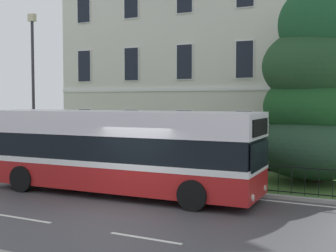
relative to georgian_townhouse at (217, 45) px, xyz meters
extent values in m
cube|color=#444347|center=(2.31, -14.33, -6.68)|extent=(60.00, 56.00, 0.06)
cube|color=silver|center=(2.31, -10.68, -6.64)|extent=(54.00, 0.14, 0.01)
cube|color=silver|center=(0.31, -16.13, -6.64)|extent=(2.00, 0.12, 0.01)
cube|color=silver|center=(4.31, -16.13, -6.64)|extent=(2.00, 0.12, 0.01)
cube|color=#9E9E99|center=(2.31, -10.21, -6.59)|extent=(57.00, 0.24, 0.12)
cube|color=#4C7835|center=(2.31, -7.77, -6.59)|extent=(57.00, 4.65, 0.12)
cube|color=silver|center=(0.00, 0.00, -1.08)|extent=(15.85, 9.13, 10.90)
cube|color=white|center=(0.00, -4.59, -2.71)|extent=(15.85, 0.06, 0.20)
cube|color=#2D333D|center=(0.00, -4.60, -5.43)|extent=(1.10, 0.06, 2.20)
cube|color=white|center=(-6.34, -4.60, -4.68)|extent=(0.93, 0.04, 1.84)
cube|color=black|center=(-6.34, -4.62, -4.68)|extent=(0.83, 0.03, 1.74)
cube|color=white|center=(-3.17, -4.60, -4.68)|extent=(0.93, 0.04, 1.84)
cube|color=black|center=(-3.17, -4.62, -4.68)|extent=(0.83, 0.03, 1.74)
cube|color=white|center=(0.00, -4.60, -4.68)|extent=(0.93, 0.04, 1.84)
cube|color=black|center=(0.00, -4.62, -4.68)|extent=(0.83, 0.03, 1.74)
cube|color=white|center=(3.17, -4.60, -4.68)|extent=(0.93, 0.04, 1.84)
cube|color=black|center=(3.17, -4.62, -4.68)|extent=(0.83, 0.03, 1.74)
cube|color=white|center=(6.34, -4.60, -4.68)|extent=(0.93, 0.04, 1.84)
cube|color=black|center=(6.34, -4.62, -4.68)|extent=(0.83, 0.03, 1.74)
cube|color=white|center=(-6.34, -4.60, -1.33)|extent=(0.93, 0.04, 1.84)
cube|color=black|center=(-6.34, -4.62, -1.33)|extent=(0.83, 0.03, 1.74)
cube|color=white|center=(-3.17, -4.60, -1.33)|extent=(0.93, 0.04, 1.84)
cube|color=black|center=(-3.17, -4.62, -1.33)|extent=(0.83, 0.03, 1.74)
cube|color=white|center=(0.00, -4.60, -1.33)|extent=(0.93, 0.04, 1.84)
cube|color=black|center=(0.00, -4.62, -1.33)|extent=(0.83, 0.03, 1.74)
cube|color=white|center=(3.17, -4.60, -1.33)|extent=(0.93, 0.04, 1.84)
cube|color=black|center=(3.17, -4.62, -1.33)|extent=(0.83, 0.03, 1.74)
cube|color=white|center=(6.34, -4.60, -1.33)|extent=(0.93, 0.04, 1.84)
cube|color=black|center=(6.34, -4.62, -1.33)|extent=(0.83, 0.03, 1.74)
cube|color=white|center=(-6.34, -4.60, 2.02)|extent=(0.93, 0.04, 1.84)
cube|color=black|center=(-6.34, -4.62, 2.02)|extent=(0.83, 0.03, 1.74)
cube|color=white|center=(-3.17, -4.60, 2.02)|extent=(0.93, 0.04, 1.84)
cube|color=black|center=(-3.17, -4.62, 2.02)|extent=(0.83, 0.03, 1.74)
cube|color=black|center=(0.00, -9.93, -5.58)|extent=(18.52, 0.04, 0.04)
cube|color=black|center=(0.00, -9.93, -6.45)|extent=(18.52, 0.04, 0.04)
cylinder|color=black|center=(-7.00, -9.93, -6.05)|extent=(0.02, 0.02, 0.95)
cylinder|color=black|center=(-6.55, -9.93, -6.05)|extent=(0.02, 0.02, 0.95)
cylinder|color=black|center=(-6.10, -9.93, -6.05)|extent=(0.02, 0.02, 0.95)
cylinder|color=black|center=(-5.64, -9.93, -6.05)|extent=(0.02, 0.02, 0.95)
cylinder|color=black|center=(-5.19, -9.93, -6.05)|extent=(0.02, 0.02, 0.95)
cylinder|color=black|center=(-4.74, -9.93, -6.05)|extent=(0.02, 0.02, 0.95)
cylinder|color=black|center=(-4.29, -9.93, -6.05)|extent=(0.02, 0.02, 0.95)
cylinder|color=black|center=(-3.84, -9.93, -6.05)|extent=(0.02, 0.02, 0.95)
cylinder|color=black|center=(-3.39, -9.93, -6.05)|extent=(0.02, 0.02, 0.95)
cylinder|color=black|center=(-2.94, -9.93, -6.05)|extent=(0.02, 0.02, 0.95)
cylinder|color=black|center=(-2.48, -9.93, -6.05)|extent=(0.02, 0.02, 0.95)
cylinder|color=black|center=(-2.03, -9.93, -6.05)|extent=(0.02, 0.02, 0.95)
cylinder|color=black|center=(-1.58, -9.93, -6.05)|extent=(0.02, 0.02, 0.95)
cylinder|color=black|center=(-1.13, -9.93, -6.05)|extent=(0.02, 0.02, 0.95)
cylinder|color=black|center=(-0.68, -9.93, -6.05)|extent=(0.02, 0.02, 0.95)
cylinder|color=black|center=(-0.23, -9.93, -6.05)|extent=(0.02, 0.02, 0.95)
cylinder|color=black|center=(0.23, -9.93, -6.05)|extent=(0.02, 0.02, 0.95)
cylinder|color=black|center=(0.68, -9.93, -6.05)|extent=(0.02, 0.02, 0.95)
cylinder|color=black|center=(1.13, -9.93, -6.05)|extent=(0.02, 0.02, 0.95)
cylinder|color=black|center=(1.58, -9.93, -6.05)|extent=(0.02, 0.02, 0.95)
cylinder|color=black|center=(2.03, -9.93, -6.05)|extent=(0.02, 0.02, 0.95)
cylinder|color=black|center=(2.48, -9.93, -6.05)|extent=(0.02, 0.02, 0.95)
cylinder|color=black|center=(2.94, -9.93, -6.05)|extent=(0.02, 0.02, 0.95)
cylinder|color=black|center=(3.39, -9.93, -6.05)|extent=(0.02, 0.02, 0.95)
cylinder|color=black|center=(3.84, -9.93, -6.05)|extent=(0.02, 0.02, 0.95)
cylinder|color=black|center=(4.29, -9.93, -6.05)|extent=(0.02, 0.02, 0.95)
cylinder|color=black|center=(4.74, -9.93, -6.05)|extent=(0.02, 0.02, 0.95)
cylinder|color=black|center=(5.19, -9.93, -6.05)|extent=(0.02, 0.02, 0.95)
cylinder|color=black|center=(5.64, -9.93, -6.05)|extent=(0.02, 0.02, 0.95)
cylinder|color=black|center=(6.10, -9.93, -6.05)|extent=(0.02, 0.02, 0.95)
cylinder|color=black|center=(6.55, -9.93, -6.05)|extent=(0.02, 0.02, 0.95)
cylinder|color=black|center=(7.00, -9.93, -6.05)|extent=(0.02, 0.02, 0.95)
cylinder|color=black|center=(7.45, -9.93, -6.05)|extent=(0.02, 0.02, 0.95)
cylinder|color=black|center=(7.90, -9.93, -6.05)|extent=(0.02, 0.02, 0.95)
cylinder|color=#423328|center=(6.96, -6.96, -5.54)|extent=(0.52, 0.52, 1.96)
ellipsoid|color=#203C28|center=(6.81, -7.19, -5.15)|extent=(4.83, 4.83, 2.49)
ellipsoid|color=#1A491F|center=(6.82, -6.79, -3.54)|extent=(4.16, 4.16, 2.90)
ellipsoid|color=#204223|center=(6.76, -7.04, -1.93)|extent=(4.03, 4.03, 3.01)
ellipsoid|color=#1A4928|center=(6.96, -7.18, -0.32)|extent=(3.16, 3.16, 3.06)
cube|color=#AE1C1C|center=(0.81, -12.02, -5.90)|extent=(10.34, 2.87, 0.98)
cube|color=white|center=(0.81, -12.02, -5.45)|extent=(10.36, 2.89, 0.20)
cube|color=black|center=(0.81, -12.02, -4.94)|extent=(10.25, 2.83, 0.93)
cube|color=white|center=(0.81, -12.02, -4.07)|extent=(10.34, 2.87, 0.82)
cube|color=black|center=(5.96, -11.84, -4.99)|extent=(0.13, 2.11, 0.85)
cube|color=black|center=(5.96, -11.84, -4.11)|extent=(0.12, 1.81, 0.52)
cylinder|color=silver|center=(5.93, -11.04, -6.17)|extent=(0.05, 0.20, 0.20)
cylinder|color=silver|center=(5.99, -12.65, -6.17)|extent=(0.05, 0.20, 0.20)
cylinder|color=black|center=(4.15, -10.70, -6.17)|extent=(0.97, 0.33, 0.96)
cylinder|color=black|center=(4.24, -13.11, -6.17)|extent=(0.97, 0.33, 0.96)
cylinder|color=black|center=(-2.61, -10.93, -6.17)|extent=(0.97, 0.33, 0.96)
cylinder|color=black|center=(-2.53, -13.34, -6.17)|extent=(0.97, 0.33, 0.96)
cylinder|color=#333338|center=(-6.32, -8.73, -2.98)|extent=(0.14, 0.14, 7.10)
cube|color=beige|center=(-6.32, -8.73, 0.75)|extent=(0.36, 0.24, 0.36)
cylinder|color=black|center=(-2.22, -9.43, -6.05)|extent=(0.51, 0.51, 0.95)
ellipsoid|color=black|center=(-2.22, -9.43, -5.49)|extent=(0.52, 0.52, 0.18)
camera|label=1|loc=(9.70, -25.49, -3.26)|focal=47.97mm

